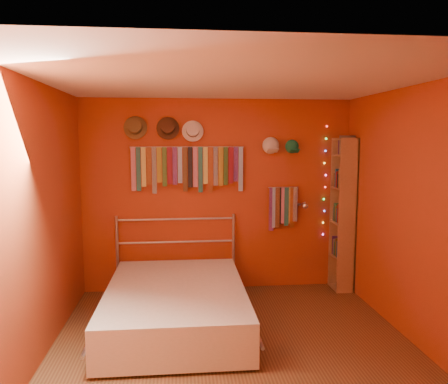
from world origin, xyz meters
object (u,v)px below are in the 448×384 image
object	(u,v)px
tie_rack	(187,166)
bed	(176,305)
reading_lamp	(304,206)
bookshelf	(346,214)

from	to	relation	value
tie_rack	bed	world-z (taller)	tie_rack
reading_lamp	bed	bearing A→B (deg)	-150.88
tie_rack	bookshelf	size ratio (longest dim) A/B	0.72
tie_rack	reading_lamp	size ratio (longest dim) A/B	4.54
bookshelf	bed	xyz separation A→B (m)	(-2.21, -0.94, -0.78)
tie_rack	bed	size ratio (longest dim) A/B	0.69
bookshelf	bed	size ratio (longest dim) A/B	0.95
reading_lamp	bookshelf	size ratio (longest dim) A/B	0.16
tie_rack	bookshelf	world-z (taller)	bookshelf
reading_lamp	bookshelf	world-z (taller)	bookshelf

